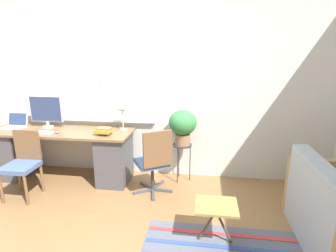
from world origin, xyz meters
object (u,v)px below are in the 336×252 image
Objects in this scene: keyboard at (38,132)px; folding_stool at (216,208)px; desk_chair_wooden at (23,162)px; mouse at (57,132)px; potted_plant at (183,125)px; office_chair_swivel at (154,161)px; laptop at (15,125)px; plant_stand at (182,148)px; monitor at (46,111)px; book_stack at (104,131)px; desk_lamp at (122,111)px.

folding_stool is at bearing -21.48° from keyboard.
desk_chair_wooden reaches higher than folding_stool.
potted_plant is (1.72, 0.31, 0.09)m from mouse.
office_chair_swivel is 2.18× the size of folding_stool.
desk_chair_wooden reaches higher than mouse.
potted_plant reaches higher than laptop.
laptop is 0.56× the size of plant_stand.
office_chair_swivel is at bearing -13.80° from monitor.
book_stack is (0.94, 0.05, 0.04)m from keyboard.
keyboard is 0.49m from desk_chair_wooden.
desk_chair_wooden is 2.12m from plant_stand.
folding_stool is (2.47, -1.26, -0.62)m from monitor.
laptop is at bearing 174.18° from book_stack.
book_stack is 0.46× the size of potted_plant.
office_chair_swivel reaches higher than desk_chair_wooden.
monitor is at bearing 97.20° from keyboard.
desk_lamp is 0.40× the size of office_chair_swivel.
potted_plant reaches higher than keyboard.
monitor is 0.39m from keyboard.
office_chair_swivel is at bearing -3.99° from keyboard.
laptop is at bearing 158.88° from keyboard.
laptop is 0.84m from desk_chair_wooden.
potted_plant reaches higher than mouse.
laptop reaches higher than office_chair_swivel.
folding_stool is (0.44, -1.28, -0.13)m from plant_stand.
laptop is 0.87× the size of desk_lamp.
plant_stand is (0.33, 0.44, 0.03)m from office_chair_swivel.
monitor is 1.17m from desk_lamp.
office_chair_swivel is at bearing -8.15° from laptop.
mouse is 0.16× the size of desk_lamp.
office_chair_swivel is at bearing -127.13° from plant_stand.
office_chair_swivel is 0.67m from potted_plant.
monitor reaches higher than folding_stool.
potted_plant reaches higher than book_stack.
potted_plant is (1.99, 0.32, 0.10)m from keyboard.
monitor is 1.00× the size of potted_plant.
desk_chair_wooden reaches higher than plant_stand.
desk_chair_wooden is (-0.27, -0.40, -0.29)m from mouse.
office_chair_swivel is (1.66, 0.28, 0.00)m from desk_chair_wooden.
keyboard is at bearing 158.52° from folding_stool.
keyboard is at bearing -170.85° from plant_stand.
keyboard is 0.94m from book_stack.
keyboard is (0.50, -0.19, -0.04)m from laptop.
laptop is 0.77× the size of keyboard.
desk_lamp is 1.44m from desk_chair_wooden.
desk_lamp is 1.92m from folding_stool.
potted_plant is at bearing 45.00° from plant_stand.
office_chair_swivel is at bearing 8.67° from desk_chair_wooden.
mouse is (0.28, 0.01, 0.01)m from keyboard.
desk_chair_wooden is (-1.13, -0.69, -0.55)m from desk_lamp.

